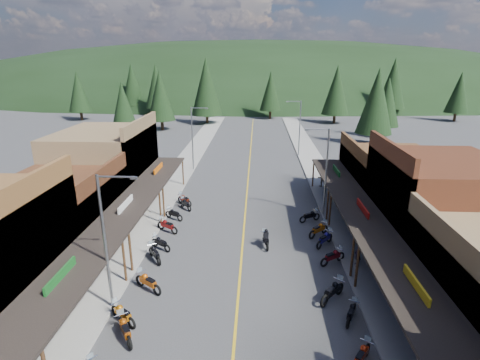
# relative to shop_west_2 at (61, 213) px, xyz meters

# --- Properties ---
(ground) EXTENTS (220.00, 220.00, 0.00)m
(ground) POSITION_rel_shop_west_2_xyz_m (13.75, -1.70, -2.53)
(ground) COLOR #38383A
(ground) RESTS_ON ground
(centerline) EXTENTS (0.15, 90.00, 0.01)m
(centerline) POSITION_rel_shop_west_2_xyz_m (13.75, 18.30, -2.53)
(centerline) COLOR gold
(centerline) RESTS_ON ground
(sidewalk_west) EXTENTS (3.40, 94.00, 0.15)m
(sidewalk_west) POSITION_rel_shop_west_2_xyz_m (5.05, 18.30, -2.46)
(sidewalk_west) COLOR gray
(sidewalk_west) RESTS_ON ground
(sidewalk_east) EXTENTS (3.40, 94.00, 0.15)m
(sidewalk_east) POSITION_rel_shop_west_2_xyz_m (22.45, 18.30, -2.46)
(sidewalk_east) COLOR gray
(sidewalk_east) RESTS_ON ground
(shop_west_2) EXTENTS (10.90, 9.00, 6.20)m
(shop_west_2) POSITION_rel_shop_west_2_xyz_m (0.00, 0.00, 0.00)
(shop_west_2) COLOR #3F2111
(shop_west_2) RESTS_ON ground
(shop_west_3) EXTENTS (10.90, 10.20, 8.20)m
(shop_west_3) POSITION_rel_shop_west_2_xyz_m (-0.03, 9.60, 0.99)
(shop_west_3) COLOR brown
(shop_west_3) RESTS_ON ground
(shop_east_2) EXTENTS (10.90, 9.00, 8.20)m
(shop_east_2) POSITION_rel_shop_west_2_xyz_m (27.54, 0.00, 0.99)
(shop_east_2) COLOR #562B19
(shop_east_2) RESTS_ON ground
(shop_east_3) EXTENTS (10.90, 10.20, 6.20)m
(shop_east_3) POSITION_rel_shop_west_2_xyz_m (27.51, 9.60, -0.00)
(shop_east_3) COLOR #4C2D16
(shop_east_3) RESTS_ON ground
(streetlight_0) EXTENTS (2.16, 0.18, 8.00)m
(streetlight_0) POSITION_rel_shop_west_2_xyz_m (6.80, -7.70, 1.93)
(streetlight_0) COLOR gray
(streetlight_0) RESTS_ON ground
(streetlight_1) EXTENTS (2.16, 0.18, 8.00)m
(streetlight_1) POSITION_rel_shop_west_2_xyz_m (6.80, 20.30, 1.93)
(streetlight_1) COLOR gray
(streetlight_1) RESTS_ON ground
(streetlight_2) EXTENTS (2.16, 0.18, 8.00)m
(streetlight_2) POSITION_rel_shop_west_2_xyz_m (20.71, 6.30, 1.93)
(streetlight_2) COLOR gray
(streetlight_2) RESTS_ON ground
(streetlight_3) EXTENTS (2.16, 0.18, 8.00)m
(streetlight_3) POSITION_rel_shop_west_2_xyz_m (20.71, 28.30, 1.93)
(streetlight_3) COLOR gray
(streetlight_3) RESTS_ON ground
(ridge_hill) EXTENTS (310.00, 140.00, 60.00)m
(ridge_hill) POSITION_rel_shop_west_2_xyz_m (13.75, 133.30, -2.53)
(ridge_hill) COLOR black
(ridge_hill) RESTS_ON ground
(pine_0) EXTENTS (5.04, 5.04, 11.00)m
(pine_0) POSITION_rel_shop_west_2_xyz_m (-26.25, 60.30, 3.95)
(pine_0) COLOR black
(pine_0) RESTS_ON ground
(pine_1) EXTENTS (5.88, 5.88, 12.50)m
(pine_1) POSITION_rel_shop_west_2_xyz_m (-10.25, 68.30, 4.70)
(pine_1) COLOR black
(pine_1) RESTS_ON ground
(pine_2) EXTENTS (6.72, 6.72, 14.00)m
(pine_2) POSITION_rel_shop_west_2_xyz_m (3.75, 56.30, 5.46)
(pine_2) COLOR black
(pine_2) RESTS_ON ground
(pine_3) EXTENTS (5.04, 5.04, 11.00)m
(pine_3) POSITION_rel_shop_west_2_xyz_m (17.75, 64.30, 3.95)
(pine_3) COLOR black
(pine_3) RESTS_ON ground
(pine_4) EXTENTS (5.88, 5.88, 12.50)m
(pine_4) POSITION_rel_shop_west_2_xyz_m (31.75, 58.30, 4.70)
(pine_4) COLOR black
(pine_4) RESTS_ON ground
(pine_5) EXTENTS (6.72, 6.72, 14.00)m
(pine_5) POSITION_rel_shop_west_2_xyz_m (47.75, 70.30, 5.46)
(pine_5) COLOR black
(pine_5) RESTS_ON ground
(pine_6) EXTENTS (5.04, 5.04, 11.00)m
(pine_6) POSITION_rel_shop_west_2_xyz_m (59.75, 62.30, 3.95)
(pine_6) COLOR black
(pine_6) RESTS_ON ground
(pine_7) EXTENTS (5.88, 5.88, 12.50)m
(pine_7) POSITION_rel_shop_west_2_xyz_m (-18.25, 74.30, 4.70)
(pine_7) COLOR black
(pine_7) RESTS_ON ground
(pine_8) EXTENTS (4.48, 4.48, 10.00)m
(pine_8) POSITION_rel_shop_west_2_xyz_m (-8.25, 38.30, 3.44)
(pine_8) COLOR black
(pine_8) RESTS_ON ground
(pine_9) EXTENTS (4.93, 4.93, 10.80)m
(pine_9) POSITION_rel_shop_west_2_xyz_m (37.75, 43.30, 3.85)
(pine_9) COLOR black
(pine_9) RESTS_ON ground
(pine_10) EXTENTS (5.38, 5.38, 11.60)m
(pine_10) POSITION_rel_shop_west_2_xyz_m (-4.25, 48.30, 4.25)
(pine_10) COLOR black
(pine_10) RESTS_ON ground
(pine_11) EXTENTS (5.82, 5.82, 12.40)m
(pine_11) POSITION_rel_shop_west_2_xyz_m (33.75, 36.30, 4.65)
(pine_11) COLOR black
(pine_11) RESTS_ON ground
(bike_west_4) EXTENTS (1.84, 2.27, 1.28)m
(bike_west_4) POSITION_rel_shop_west_2_xyz_m (8.23, -10.11, -1.90)
(bike_west_4) COLOR #99410A
(bike_west_4) RESTS_ON ground
(bike_west_5) EXTENTS (2.10, 1.82, 1.20)m
(bike_west_5) POSITION_rel_shop_west_2_xyz_m (7.69, -8.89, -1.93)
(bike_west_5) COLOR #C36B0D
(bike_west_5) RESTS_ON ground
(bike_west_6) EXTENTS (2.28, 1.92, 1.29)m
(bike_west_6) POSITION_rel_shop_west_2_xyz_m (8.21, -5.91, -1.89)
(bike_west_6) COLOR #C7560E
(bike_west_6) RESTS_ON ground
(bike_west_7) EXTENTS (1.79, 2.15, 1.21)m
(bike_west_7) POSITION_rel_shop_west_2_xyz_m (7.68, -2.36, -1.93)
(bike_west_7) COLOR black
(bike_west_7) RESTS_ON ground
(bike_west_8) EXTENTS (1.99, 1.68, 1.13)m
(bike_west_8) POSITION_rel_shop_west_2_xyz_m (7.69, -0.71, -1.97)
(bike_west_8) COLOR black
(bike_west_8) RESTS_ON ground
(bike_west_9) EXTENTS (2.22, 1.76, 1.24)m
(bike_west_9) POSITION_rel_shop_west_2_xyz_m (7.49, 2.24, -1.91)
(bike_west_9) COLOR maroon
(bike_west_9) RESTS_ON ground
(bike_west_10) EXTENTS (2.01, 1.59, 1.12)m
(bike_west_10) POSITION_rel_shop_west_2_xyz_m (7.49, 4.78, -1.97)
(bike_west_10) COLOR black
(bike_west_10) RESTS_ON ground
(bike_west_11) EXTENTS (1.73, 1.92, 1.11)m
(bike_west_11) POSITION_rel_shop_west_2_xyz_m (8.09, 7.20, -1.98)
(bike_west_11) COLOR black
(bike_west_11) RESTS_ON ground
(bike_west_12) EXTENTS (1.98, 1.94, 1.19)m
(bike_west_12) POSITION_rel_shop_west_2_xyz_m (7.79, 8.28, -1.94)
(bike_west_12) COLOR maroon
(bike_west_12) RESTS_ON ground
(bike_east_4) EXTENTS (1.72, 2.06, 1.16)m
(bike_east_4) POSITION_rel_shop_west_2_xyz_m (19.71, -11.30, -1.95)
(bike_east_4) COLOR #A5240B
(bike_east_4) RESTS_ON ground
(bike_east_5) EXTENTS (1.41, 1.98, 1.08)m
(bike_east_5) POSITION_rel_shop_west_2_xyz_m (19.99, -8.14, -1.99)
(bike_east_5) COLOR black
(bike_east_5) RESTS_ON ground
(bike_east_6) EXTENTS (2.12, 2.22, 1.32)m
(bike_east_6) POSITION_rel_shop_west_2_xyz_m (19.29, -6.36, -1.87)
(bike_east_6) COLOR black
(bike_east_6) RESTS_ON ground
(bike_east_7) EXTENTS (2.16, 1.75, 1.21)m
(bike_east_7) POSITION_rel_shop_west_2_xyz_m (20.10, -2.20, -1.93)
(bike_east_7) COLOR maroon
(bike_east_7) RESTS_ON ground
(bike_east_8) EXTENTS (1.94, 2.15, 1.25)m
(bike_east_8) POSITION_rel_shop_west_2_xyz_m (19.99, 0.46, -1.91)
(bike_east_8) COLOR navy
(bike_east_8) RESTS_ON ground
(bike_east_9) EXTENTS (2.13, 2.03, 1.26)m
(bike_east_9) POSITION_rel_shop_west_2_xyz_m (19.78, 2.09, -1.90)
(bike_east_9) COLOR #CA620E
(bike_east_9) RESTS_ON ground
(bike_east_10) EXTENTS (2.10, 1.53, 1.15)m
(bike_east_10) POSITION_rel_shop_west_2_xyz_m (19.45, 4.87, -1.96)
(bike_east_10) COLOR black
(bike_east_10) RESTS_ON ground
(rider_on_bike) EXTENTS (0.96, 2.11, 1.55)m
(rider_on_bike) POSITION_rel_shop_west_2_xyz_m (15.53, 0.12, -1.91)
(rider_on_bike) COLOR black
(rider_on_bike) RESTS_ON ground
(pedestrian_east_a) EXTENTS (0.44, 0.66, 1.76)m
(pedestrian_east_a) POSITION_rel_shop_west_2_xyz_m (21.68, -2.57, -1.50)
(pedestrian_east_a) COLOR #291E2D
(pedestrian_east_a) RESTS_ON sidewalk_east
(pedestrian_east_b) EXTENTS (1.01, 0.71, 1.90)m
(pedestrian_east_b) POSITION_rel_shop_west_2_xyz_m (21.96, 14.22, -1.43)
(pedestrian_east_b) COLOR brown
(pedestrian_east_b) RESTS_ON sidewalk_east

